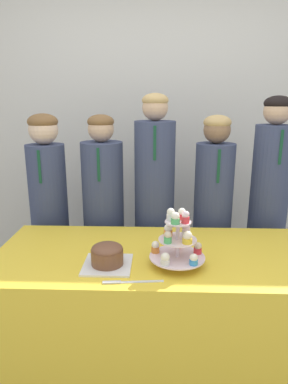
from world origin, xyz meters
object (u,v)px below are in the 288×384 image
(student_1, at_px, (104,222))
(student_0, at_px, (50,218))
(cake_knife, at_px, (123,282))
(student_3, at_px, (212,222))
(round_cake, at_px, (108,255))
(cupcake_stand, at_px, (178,240))
(student_4, at_px, (267,215))
(student_2, at_px, (155,214))

(student_1, bearing_deg, student_0, -180.00)
(cake_knife, xyz_separation_m, student_3, (0.55, 0.93, -0.05))
(round_cake, xyz_separation_m, student_1, (-0.14, 0.77, -0.11))
(cupcake_stand, distance_m, student_4, 1.02)
(round_cake, xyz_separation_m, student_4, (1.02, 0.77, -0.04))
(round_cake, height_order, student_1, student_1)
(student_1, distance_m, student_4, 1.16)
(cupcake_stand, height_order, student_1, student_1)
(student_4, bearing_deg, student_3, -180.00)
(round_cake, height_order, student_3, student_3)
(student_4, bearing_deg, cupcake_stand, -131.99)
(student_2, xyz_separation_m, student_4, (0.79, -0.00, 0.00))
(student_4, bearing_deg, student_2, 180.00)
(cake_knife, xyz_separation_m, student_0, (-0.62, 0.93, -0.03))
(cake_knife, bearing_deg, student_4, 39.31)
(cupcake_stand, bearing_deg, student_1, 122.66)
(student_0, xyz_separation_m, student_3, (1.17, -0.00, -0.02))
(cupcake_stand, relative_size, student_3, 0.20)
(student_1, bearing_deg, cake_knife, -76.29)
(student_0, bearing_deg, student_1, 0.00)
(student_2, height_order, student_4, student_2)
(cupcake_stand, bearing_deg, student_4, 48.01)
(cake_knife, relative_size, cupcake_stand, 0.95)
(student_2, distance_m, student_3, 0.42)
(student_0, bearing_deg, cupcake_stand, -40.71)
(cake_knife, bearing_deg, cupcake_stand, 29.43)
(cupcake_stand, height_order, student_0, student_0)
(student_3, bearing_deg, student_0, 180.00)
(student_2, bearing_deg, cupcake_stand, -81.02)
(student_3, bearing_deg, student_4, 0.00)
(student_3, bearing_deg, student_2, 180.00)
(student_4, bearing_deg, student_1, 180.00)
(student_0, relative_size, student_3, 1.01)
(cake_knife, distance_m, student_4, 1.32)
(round_cake, relative_size, student_1, 0.16)
(student_0, bearing_deg, student_4, 0.00)
(cake_knife, bearing_deg, student_3, 53.87)
(round_cake, bearing_deg, student_4, 36.96)
(cupcake_stand, distance_m, student_2, 0.77)
(round_cake, distance_m, cake_knife, 0.19)
(round_cake, height_order, cupcake_stand, cupcake_stand)
(cake_knife, bearing_deg, student_1, 98.04)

